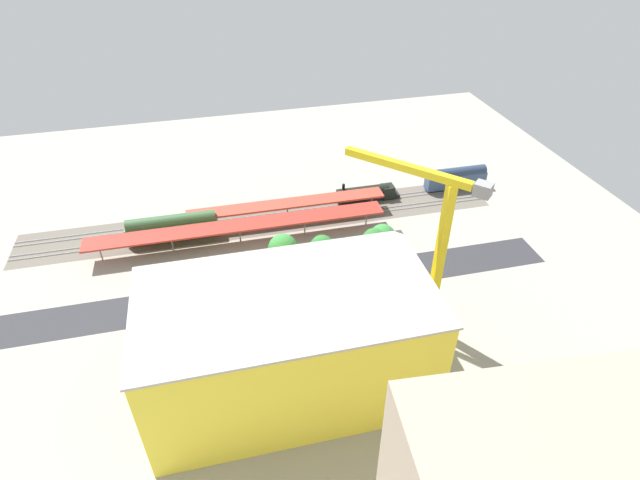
# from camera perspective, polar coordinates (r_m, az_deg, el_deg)

# --- Properties ---
(ground_plane) EXTENTS (175.97, 175.97, 0.00)m
(ground_plane) POSITION_cam_1_polar(r_m,az_deg,el_deg) (102.97, -4.41, -4.22)
(ground_plane) COLOR #9E998C
(ground_plane) RESTS_ON ground
(rail_bed) EXTENTS (110.18, 14.86, 0.01)m
(rail_bed) POSITION_cam_1_polar(r_m,az_deg,el_deg) (120.30, -6.33, 2.29)
(rail_bed) COLOR #665E54
(rail_bed) RESTS_ON ground
(street_asphalt) EXTENTS (110.11, 10.73, 0.01)m
(street_asphalt) POSITION_cam_1_polar(r_m,az_deg,el_deg) (100.48, -4.06, -5.41)
(street_asphalt) COLOR #2D2D33
(street_asphalt) RESTS_ON ground
(track_rails) EXTENTS (109.97, 8.42, 0.12)m
(track_rails) POSITION_cam_1_polar(r_m,az_deg,el_deg) (120.20, -6.33, 2.37)
(track_rails) COLOR #9E9EA8
(track_rails) RESTS_ON ground
(platform_canopy_near) EXTENTS (64.68, 6.03, 4.58)m
(platform_canopy_near) POSITION_cam_1_polar(r_m,az_deg,el_deg) (111.22, -9.11, 1.62)
(platform_canopy_near) COLOR #A82D23
(platform_canopy_near) RESTS_ON ground
(platform_canopy_far) EXTENTS (46.12, 5.09, 4.41)m
(platform_canopy_far) POSITION_cam_1_polar(r_m,az_deg,el_deg) (117.96, -3.72, 4.11)
(platform_canopy_far) COLOR #C63D2D
(platform_canopy_far) RESTS_ON ground
(locomotive) EXTENTS (15.99, 3.19, 5.26)m
(locomotive) POSITION_cam_1_polar(r_m,az_deg,el_deg) (126.79, 5.43, 5.26)
(locomotive) COLOR black
(locomotive) RESTS_ON ground
(passenger_coach) EXTENTS (16.07, 3.15, 5.85)m
(passenger_coach) POSITION_cam_1_polar(r_m,az_deg,el_deg) (135.23, 15.05, 6.80)
(passenger_coach) COLOR black
(passenger_coach) RESTS_ON ground
(freight_coach_far) EXTENTS (19.94, 3.33, 6.04)m
(freight_coach_far) POSITION_cam_1_polar(r_m,az_deg,el_deg) (116.20, -16.30, 1.46)
(freight_coach_far) COLOR black
(freight_coach_far) RESTS_ON ground
(parked_car_0) EXTENTS (4.70, 2.01, 1.66)m
(parked_car_0) POSITION_cam_1_polar(r_m,az_deg,el_deg) (101.63, 7.09, -4.53)
(parked_car_0) COLOR black
(parked_car_0) RESTS_ON ground
(parked_car_1) EXTENTS (4.62, 1.96, 1.74)m
(parked_car_1) POSITION_cam_1_polar(r_m,az_deg,el_deg) (99.68, 3.24, -5.18)
(parked_car_1) COLOR black
(parked_car_1) RESTS_ON ground
(parked_car_2) EXTENTS (4.67, 1.84, 1.62)m
(parked_car_2) POSITION_cam_1_polar(r_m,az_deg,el_deg) (98.56, -0.19, -5.72)
(parked_car_2) COLOR black
(parked_car_2) RESTS_ON ground
(parked_car_3) EXTENTS (4.17, 1.93, 1.60)m
(parked_car_3) POSITION_cam_1_polar(r_m,az_deg,el_deg) (97.31, -4.10, -6.50)
(parked_car_3) COLOR black
(parked_car_3) RESTS_ON ground
(parked_car_4) EXTENTS (4.18, 2.07, 1.72)m
(parked_car_4) POSITION_cam_1_polar(r_m,az_deg,el_deg) (96.92, -7.78, -6.96)
(parked_car_4) COLOR black
(parked_car_4) RESTS_ON ground
(parked_car_5) EXTENTS (4.38, 1.96, 1.66)m
(parked_car_5) POSITION_cam_1_polar(r_m,az_deg,el_deg) (96.63, -11.59, -7.67)
(parked_car_5) COLOR black
(parked_car_5) RESTS_ON ground
(parked_car_6) EXTENTS (4.74, 1.87, 1.68)m
(parked_car_6) POSITION_cam_1_polar(r_m,az_deg,el_deg) (97.47, -15.73, -7.99)
(parked_car_6) COLOR black
(parked_car_6) RESTS_ON ground
(parked_car_7) EXTENTS (4.29, 1.83, 1.78)m
(parked_car_7) POSITION_cam_1_polar(r_m,az_deg,el_deg) (98.10, -19.64, -8.56)
(parked_car_7) COLOR black
(parked_car_7) RESTS_ON ground
(construction_building) EXTENTS (41.86, 22.67, 18.72)m
(construction_building) POSITION_cam_1_polar(r_m,az_deg,el_deg) (77.21, -3.54, -11.60)
(construction_building) COLOR yellow
(construction_building) RESTS_ON ground
(construction_roof_slab) EXTENTS (42.47, 23.28, 0.40)m
(construction_roof_slab) POSITION_cam_1_polar(r_m,az_deg,el_deg) (70.46, -3.83, -6.35)
(construction_roof_slab) COLOR #ADA89E
(construction_roof_slab) RESTS_ON construction_building
(tower_crane) EXTENTS (17.11, 18.77, 30.94)m
(tower_crane) POSITION_cam_1_polar(r_m,az_deg,el_deg) (83.37, 12.48, -0.27)
(tower_crane) COLOR gray
(tower_crane) RESTS_ON ground
(box_truck_0) EXTENTS (9.07, 2.84, 3.30)m
(box_truck_0) POSITION_cam_1_polar(r_m,az_deg,el_deg) (95.82, -0.54, -6.47)
(box_truck_0) COLOR black
(box_truck_0) RESTS_ON ground
(box_truck_1) EXTENTS (9.55, 3.09, 3.36)m
(box_truck_1) POSITION_cam_1_polar(r_m,az_deg,el_deg) (93.73, -9.85, -8.30)
(box_truck_1) COLOR black
(box_truck_1) RESTS_ON ground
(box_truck_2) EXTENTS (9.06, 2.52, 3.68)m
(box_truck_2) POSITION_cam_1_polar(r_m,az_deg,el_deg) (95.36, -0.99, -6.58)
(box_truck_2) COLOR black
(box_truck_2) RESTS_ON ground
(street_tree_0) EXTENTS (5.59, 5.59, 7.49)m
(street_tree_0) POSITION_cam_1_polar(r_m,az_deg,el_deg) (106.48, 7.05, 0.32)
(street_tree_0) COLOR brown
(street_tree_0) RESTS_ON ground
(street_tree_1) EXTENTS (5.91, 5.91, 9.01)m
(street_tree_1) POSITION_cam_1_polar(r_m,az_deg,el_deg) (100.53, -4.18, -0.96)
(street_tree_1) COLOR brown
(street_tree_1) RESTS_ON ground
(street_tree_2) EXTENTS (5.06, 5.06, 7.49)m
(street_tree_2) POSITION_cam_1_polar(r_m,az_deg,el_deg) (102.42, 0.24, -0.82)
(street_tree_2) COLOR brown
(street_tree_2) RESTS_ON ground
(street_tree_3) EXTENTS (5.05, 5.05, 7.54)m
(street_tree_3) POSITION_cam_1_polar(r_m,az_deg,el_deg) (104.87, 6.10, -0.02)
(street_tree_3) COLOR brown
(street_tree_3) RESTS_ON ground
(traffic_light) EXTENTS (0.50, 0.36, 6.07)m
(traffic_light) POSITION_cam_1_polar(r_m,az_deg,el_deg) (94.09, -4.28, -5.54)
(traffic_light) COLOR #333333
(traffic_light) RESTS_ON ground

